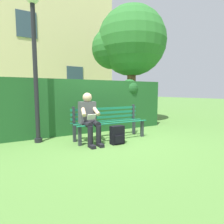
# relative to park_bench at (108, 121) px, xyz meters

# --- Properties ---
(ground) EXTENTS (60.00, 60.00, 0.00)m
(ground) POSITION_rel_park_bench_xyz_m (0.00, 0.09, -0.45)
(ground) COLOR #517F38
(park_bench) EXTENTS (1.92, 0.54, 0.85)m
(park_bench) POSITION_rel_park_bench_xyz_m (0.00, 0.00, 0.00)
(park_bench) COLOR #2D3338
(park_bench) RESTS_ON ground
(person_seated) EXTENTS (0.44, 0.73, 1.19)m
(person_seated) POSITION_rel_park_bench_xyz_m (0.61, 0.19, 0.18)
(person_seated) COLOR #4C4C51
(person_seated) RESTS_ON ground
(hedge_backdrop) EXTENTS (5.35, 0.75, 1.63)m
(hedge_backdrop) POSITION_rel_park_bench_xyz_m (0.23, -1.13, 0.36)
(hedge_backdrop) COLOR #1E5123
(hedge_backdrop) RESTS_ON ground
(tree) EXTENTS (2.85, 2.72, 4.57)m
(tree) POSITION_rel_park_bench_xyz_m (-2.07, -2.18, 2.69)
(tree) COLOR brown
(tree) RESTS_ON ground
(building_facade) EXTENTS (9.22, 2.83, 7.04)m
(building_facade) POSITION_rel_park_bench_xyz_m (1.32, -7.12, 3.07)
(building_facade) COLOR beige
(building_facade) RESTS_ON ground
(backpack) EXTENTS (0.32, 0.24, 0.43)m
(backpack) POSITION_rel_park_bench_xyz_m (0.07, 0.56, -0.24)
(backpack) COLOR black
(backpack) RESTS_ON ground
(lamp_post) EXTENTS (0.29, 0.29, 3.45)m
(lamp_post) POSITION_rel_park_bench_xyz_m (1.66, -0.49, 1.76)
(lamp_post) COLOR black
(lamp_post) RESTS_ON ground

